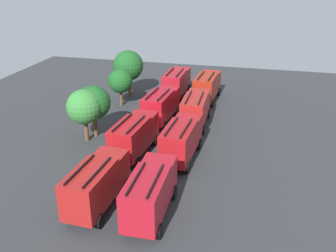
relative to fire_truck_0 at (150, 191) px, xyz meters
The scene contains 16 objects.
ground_plane 13.70m from the fire_truck_0, ahead, with size 63.42×63.42×0.00m, color #2D3033.
fire_truck_0 is the anchor object (origin of this frame).
fire_truck_1 9.13m from the fire_truck_0, ahead, with size 7.32×3.06×3.88m.
fire_truck_2 17.38m from the fire_truck_0, ahead, with size 7.25×2.88×3.88m.
fire_truck_3 26.20m from the fire_truck_0, ahead, with size 7.33×3.08×3.88m.
fire_truck_4 4.23m from the fire_truck_0, 87.97° to the left, with size 7.31×3.03×3.88m.
fire_truck_5 9.84m from the fire_truck_0, 25.33° to the left, with size 7.37×3.21×3.88m.
fire_truck_6 17.98m from the fire_truck_0, 12.32° to the left, with size 7.36×3.19×3.88m.
fire_truck_7 27.21m from the fire_truck_0, ahead, with size 7.26×2.89×3.88m.
firefighter_0 23.52m from the fire_truck_0, 15.58° to the left, with size 0.33×0.46×1.75m.
firefighter_1 23.61m from the fire_truck_0, ahead, with size 0.41×0.48×1.75m.
tree_0 14.92m from the fire_truck_0, 43.39° to the left, with size 3.62×3.62×5.61m.
tree_1 15.57m from the fire_truck_0, 38.93° to the left, with size 3.65×3.65×5.66m.
tree_2 24.13m from the fire_truck_0, 25.49° to the left, with size 3.16×3.16×4.90m.
tree_3 27.91m from the fire_truck_0, 22.47° to the left, with size 4.15×4.15×6.44m.
traffic_cone_0 23.48m from the fire_truck_0, 12.22° to the left, with size 0.51×0.51×0.73m, color #F2600C.
Camera 1 is at (-35.14, -8.63, 17.31)m, focal length 39.72 mm.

